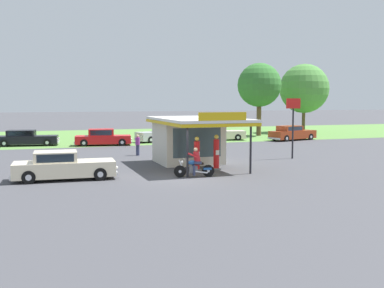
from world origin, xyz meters
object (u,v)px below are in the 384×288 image
object	(u,v)px
motorcycle_with_rider	(195,165)
bystander_leaning_by_kiosk	(138,145)
parked_car_back_row_centre	(103,138)
parked_car_back_row_far_left	(26,138)
parked_car_back_row_far_right	(163,134)
roadside_pole_sign	(293,117)
gas_pump_nearside	(197,155)
parked_car_back_row_centre_right	(219,134)
featured_classic_sedan	(63,167)
gas_pump_offside	(216,154)
parked_car_back_row_left	(292,133)

from	to	relation	value
motorcycle_with_rider	bystander_leaning_by_kiosk	xyz separation A→B (m)	(-0.80, 10.49, 0.16)
parked_car_back_row_centre	parked_car_back_row_far_left	world-z (taller)	parked_car_back_row_centre
parked_car_back_row_far_right	roadside_pole_sign	world-z (taller)	roadside_pole_sign
gas_pump_nearside	parked_car_back_row_centre_right	size ratio (longest dim) A/B	0.36
motorcycle_with_rider	featured_classic_sedan	xyz separation A→B (m)	(-6.67, 1.50, 0.02)
gas_pump_nearside	featured_classic_sedan	size ratio (longest dim) A/B	0.37
gas_pump_offside	parked_car_back_row_far_left	world-z (taller)	gas_pump_offside
gas_pump_offside	bystander_leaning_by_kiosk	xyz separation A→B (m)	(-2.85, 8.47, -0.14)
gas_pump_offside	parked_car_back_row_far_left	distance (m)	21.87
parked_car_back_row_centre_right	parked_car_back_row_far_right	xyz separation A→B (m)	(-5.98, 0.26, 0.03)
parked_car_back_row_far_right	bystander_leaning_by_kiosk	distance (m)	11.64
gas_pump_offside	roadside_pole_sign	size ratio (longest dim) A/B	0.49
parked_car_back_row_centre	bystander_leaning_by_kiosk	distance (m)	8.73
gas_pump_offside	parked_car_back_row_centre	xyz separation A→B (m)	(-4.21, 17.09, -0.26)
roadside_pole_sign	parked_car_back_row_left	bearing A→B (deg)	58.52
parked_car_back_row_centre	parked_car_back_row_far_right	distance (m)	6.50
gas_pump_nearside	parked_car_back_row_centre	bearing A→B (deg)	99.92
parked_car_back_row_centre	roadside_pole_sign	bearing A→B (deg)	-51.17
parked_car_back_row_centre_right	parked_car_back_row_far_left	distance (m)	18.79
motorcycle_with_rider	parked_car_back_row_far_left	bearing A→B (deg)	112.62
gas_pump_offside	roadside_pole_sign	world-z (taller)	roadside_pole_sign
gas_pump_offside	bystander_leaning_by_kiosk	bearing A→B (deg)	108.63
motorcycle_with_rider	roadside_pole_sign	distance (m)	10.69
parked_car_back_row_far_right	parked_car_back_row_far_left	bearing A→B (deg)	-179.82
roadside_pole_sign	parked_car_back_row_far_left	bearing A→B (deg)	138.33
parked_car_back_row_centre	bystander_leaning_by_kiosk	size ratio (longest dim) A/B	3.43
motorcycle_with_rider	parked_car_back_row_far_right	world-z (taller)	motorcycle_with_rider
gas_pump_offside	featured_classic_sedan	size ratio (longest dim) A/B	0.39
parked_car_back_row_centre_right	parked_car_back_row_far_right	world-z (taller)	parked_car_back_row_far_right
gas_pump_nearside	parked_car_back_row_far_left	bearing A→B (deg)	116.80
gas_pump_offside	featured_classic_sedan	xyz separation A→B (m)	(-8.73, -0.52, -0.27)
parked_car_back_row_left	parked_car_back_row_far_right	size ratio (longest dim) A/B	1.00
parked_car_back_row_far_left	roadside_pole_sign	distance (m)	24.03
gas_pump_nearside	motorcycle_with_rider	bearing A→B (deg)	-112.56
parked_car_back_row_centre_right	parked_car_back_row_left	distance (m)	7.55
bystander_leaning_by_kiosk	gas_pump_offside	bearing A→B (deg)	-71.37
parked_car_back_row_far_left	bystander_leaning_by_kiosk	distance (m)	13.21
gas_pump_offside	motorcycle_with_rider	xyz separation A→B (m)	(-2.06, -2.02, -0.30)
motorcycle_with_rider	featured_classic_sedan	distance (m)	6.84
parked_car_back_row_centre_right	roadside_pole_sign	bearing A→B (deg)	-93.35
parked_car_back_row_left	bystander_leaning_by_kiosk	distance (m)	19.49
parked_car_back_row_far_right	parked_car_back_row_left	bearing A→B (deg)	-12.47
motorcycle_with_rider	parked_car_back_row_left	bearing A→B (deg)	46.74
gas_pump_offside	parked_car_back_row_centre	bearing A→B (deg)	103.83
parked_car_back_row_far_left	roadside_pole_sign	xyz separation A→B (m)	(17.87, -15.91, 2.25)
parked_car_back_row_centre	bystander_leaning_by_kiosk	xyz separation A→B (m)	(1.35, -8.62, 0.12)
gas_pump_nearside	gas_pump_offside	distance (m)	1.22
gas_pump_offside	motorcycle_with_rider	world-z (taller)	gas_pump_offside
featured_classic_sedan	roadside_pole_sign	distance (m)	16.35
gas_pump_nearside	bystander_leaning_by_kiosk	world-z (taller)	gas_pump_nearside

